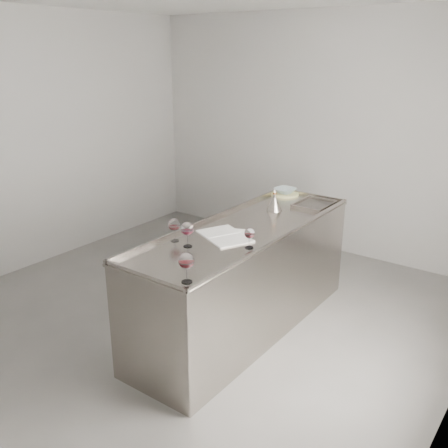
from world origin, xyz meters
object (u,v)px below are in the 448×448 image
Objects in this scene: wine_glass_small at (249,234)px; notebook at (225,236)px; counter at (245,279)px; ceramic_bowl at (285,191)px; wine_glass_left at (174,225)px; wine_funnel at (274,204)px; wine_glass_right at (186,261)px; wine_glass_middle at (187,229)px.

wine_glass_small is 0.31× the size of notebook.
notebook is at bearing 163.99° from wine_glass_small.
ceramic_bowl reaches higher than counter.
wine_glass_small is (0.27, -0.36, 0.58)m from counter.
counter is 15.12× the size of wine_glass_small.
wine_glass_left is (-0.28, -0.58, 0.60)m from counter.
counter is 11.20× the size of wine_funnel.
notebook is at bearing 109.87° from wine_glass_right.
notebook is 2.49× the size of ceramic_bowl.
wine_glass_left is 0.87× the size of ceramic_bowl.
ceramic_bowl is at bearing 102.38° from counter.
wine_glass_right reaches higher than wine_glass_middle.
wine_glass_middle is 1.69m from ceramic_bowl.
counter is 0.86m from wine_glass_middle.
ceramic_bowl is (-0.12, 1.68, -0.09)m from wine_glass_middle.
notebook is (0.10, 0.33, -0.13)m from wine_glass_middle.
wine_glass_right reaches higher than ceramic_bowl.
wine_funnel is at bearing 101.33° from wine_glass_right.
wine_glass_right reaches higher than counter.
notebook is (-0.02, -0.27, 0.47)m from counter.
notebook is at bearing 72.91° from wine_glass_middle.
wine_glass_small is at bearing 9.49° from notebook.
wine_funnel is at bearing 95.46° from counter.
wine_glass_right reaches higher than wine_glass_small.
ceramic_bowl is at bearing 103.32° from wine_glass_right.
notebook is 0.83m from wine_funnel.
counter is at bearing -77.62° from ceramic_bowl.
wine_glass_middle is 0.92× the size of ceramic_bowl.
wine_glass_small is (0.00, 0.72, -0.03)m from wine_glass_right.
wine_glass_left is 0.95× the size of wine_glass_middle.
counter is 13.19× the size of wine_glass_left.
wine_glass_right is 0.87m from notebook.
wine_glass_right is 2.22m from ceramic_bowl.
counter is 1.22m from ceramic_bowl.
notebook is (0.26, 0.31, -0.12)m from wine_glass_left.
counter is 12.54× the size of wine_glass_middle.
ceramic_bowl is at bearing 88.67° from wine_glass_left.
wine_glass_left is at bearing -115.47° from counter.
wine_glass_left is 1.66m from ceramic_bowl.
wine_funnel is (-0.05, 0.56, 0.53)m from counter.
wine_glass_right reaches higher than wine_glass_left.
wine_glass_small is at bearing 90.00° from wine_glass_right.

